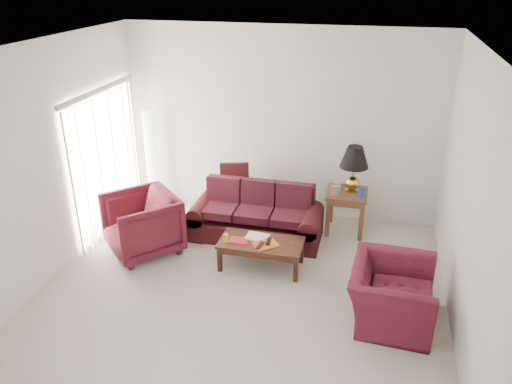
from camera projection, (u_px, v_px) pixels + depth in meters
floor at (240, 295)px, 6.25m from camera, size 5.00×5.00×0.00m
blinds at (107, 162)px, 7.47m from camera, size 0.10×2.00×2.16m
sofa at (255, 214)px, 7.42m from camera, size 1.97×0.88×0.80m
throw_pillow at (234, 177)px, 7.97m from camera, size 0.50×0.35×0.48m
end_table at (346, 212)px, 7.65m from camera, size 0.63×0.63×0.66m
table_lamp at (354, 169)px, 7.39m from camera, size 0.56×0.56×0.72m
clock at (336, 190)px, 7.39m from camera, size 0.15×0.08×0.14m
blue_canister at (361, 192)px, 7.34m from camera, size 0.10×0.10×0.14m
picture_frame at (340, 183)px, 7.63m from camera, size 0.20×0.21×0.05m
floor_lamp at (153, 159)px, 8.31m from camera, size 0.33×0.33×1.66m
armchair_left at (142, 224)px, 7.06m from camera, size 1.33×1.33×0.87m
armchair_right at (391, 294)px, 5.71m from camera, size 0.99×1.12×0.69m
coffee_table at (261, 254)px, 6.77m from camera, size 1.26×0.95×0.39m
magazine_red at (239, 240)px, 6.70m from camera, size 0.26×0.19×0.01m
magazine_white at (257, 237)px, 6.79m from camera, size 0.33×0.25×0.02m
magazine_orange at (266, 244)px, 6.60m from camera, size 0.39×0.38×0.02m
remote_a at (260, 245)px, 6.54m from camera, size 0.08×0.19×0.02m
remote_b at (269, 241)px, 6.64m from camera, size 0.07×0.19×0.02m
yellow_glass at (226, 238)px, 6.67m from camera, size 0.07×0.07×0.11m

